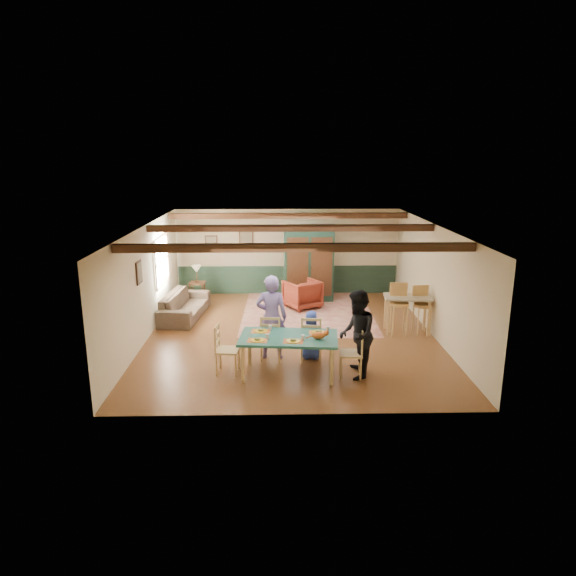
{
  "coord_description": "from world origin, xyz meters",
  "views": [
    {
      "loc": [
        -0.36,
        -11.99,
        4.34
      ],
      "look_at": [
        -0.08,
        0.23,
        1.15
      ],
      "focal_mm": 32.0,
      "sensor_mm": 36.0,
      "label": 1
    }
  ],
  "objects_px": {
    "dining_chair_end_right": "(351,352)",
    "counter_table": "(407,314)",
    "person_woman": "(357,335)",
    "bar_stool_left": "(399,310)",
    "person_man": "(272,317)",
    "cat": "(318,335)",
    "armoire": "(309,263)",
    "bar_stool_right": "(422,311)",
    "sofa": "(185,305)",
    "table_lamp": "(197,274)",
    "dining_chair_far_right": "(311,338)",
    "person_child": "(311,335)",
    "dining_chair_far_left": "(271,337)",
    "dining_chair_end_left": "(228,349)",
    "end_table": "(197,291)",
    "armchair": "(302,294)",
    "dining_table": "(289,356)"
  },
  "relations": [
    {
      "from": "dining_table",
      "to": "cat",
      "type": "bearing_deg",
      "value": -15.74
    },
    {
      "from": "armoire",
      "to": "bar_stool_right",
      "type": "xyz_separation_m",
      "value": [
        2.62,
        -3.16,
        -0.54
      ]
    },
    {
      "from": "dining_table",
      "to": "table_lamp",
      "type": "height_order",
      "value": "table_lamp"
    },
    {
      "from": "dining_chair_far_right",
      "to": "sofa",
      "type": "bearing_deg",
      "value": -38.54
    },
    {
      "from": "person_woman",
      "to": "table_lamp",
      "type": "height_order",
      "value": "person_woman"
    },
    {
      "from": "end_table",
      "to": "armchair",
      "type": "bearing_deg",
      "value": -14.84
    },
    {
      "from": "dining_chair_end_left",
      "to": "dining_chair_end_right",
      "type": "relative_size",
      "value": 1.0
    },
    {
      "from": "person_child",
      "to": "cat",
      "type": "distance_m",
      "value": 1.05
    },
    {
      "from": "dining_chair_end_right",
      "to": "end_table",
      "type": "distance_m",
      "value": 6.86
    },
    {
      "from": "dining_chair_end_right",
      "to": "armchair",
      "type": "xyz_separation_m",
      "value": [
        -0.73,
        4.81,
        -0.1
      ]
    },
    {
      "from": "dining_table",
      "to": "bar_stool_right",
      "type": "xyz_separation_m",
      "value": [
        3.35,
        2.33,
        0.2
      ]
    },
    {
      "from": "dining_table",
      "to": "dining_chair_far_right",
      "type": "height_order",
      "value": "dining_chair_far_right"
    },
    {
      "from": "counter_table",
      "to": "dining_chair_end_left",
      "type": "bearing_deg",
      "value": -150.94
    },
    {
      "from": "dining_chair_far_right",
      "to": "person_woman",
      "type": "relative_size",
      "value": 0.58
    },
    {
      "from": "armoire",
      "to": "sofa",
      "type": "relative_size",
      "value": 0.99
    },
    {
      "from": "person_child",
      "to": "bar_stool_right",
      "type": "distance_m",
      "value": 3.22
    },
    {
      "from": "cat",
      "to": "armchair",
      "type": "bearing_deg",
      "value": 96.29
    },
    {
      "from": "cat",
      "to": "dining_chair_far_right",
      "type": "bearing_deg",
      "value": 100.37
    },
    {
      "from": "counter_table",
      "to": "bar_stool_right",
      "type": "distance_m",
      "value": 0.4
    },
    {
      "from": "table_lamp",
      "to": "bar_stool_left",
      "type": "xyz_separation_m",
      "value": [
        5.43,
        -3.22,
        -0.19
      ]
    },
    {
      "from": "dining_chair_end_right",
      "to": "person_child",
      "type": "height_order",
      "value": "person_child"
    },
    {
      "from": "person_woman",
      "to": "bar_stool_left",
      "type": "bearing_deg",
      "value": 155.12
    },
    {
      "from": "dining_chair_far_left",
      "to": "armchair",
      "type": "xyz_separation_m",
      "value": [
        0.87,
        3.87,
        -0.1
      ]
    },
    {
      "from": "dining_chair_far_left",
      "to": "bar_stool_right",
      "type": "distance_m",
      "value": 4.01
    },
    {
      "from": "dining_chair_far_left",
      "to": "dining_chair_far_right",
      "type": "xyz_separation_m",
      "value": [
        0.86,
        -0.08,
        0.0
      ]
    },
    {
      "from": "counter_table",
      "to": "bar_stool_right",
      "type": "bearing_deg",
      "value": -22.72
    },
    {
      "from": "dining_chair_far_right",
      "to": "person_child",
      "type": "xyz_separation_m",
      "value": [
        0.01,
        0.09,
        0.03
      ]
    },
    {
      "from": "dining_chair_end_left",
      "to": "bar_stool_right",
      "type": "distance_m",
      "value": 5.1
    },
    {
      "from": "dining_table",
      "to": "end_table",
      "type": "relative_size",
      "value": 3.4
    },
    {
      "from": "person_man",
      "to": "cat",
      "type": "bearing_deg",
      "value": 136.55
    },
    {
      "from": "person_man",
      "to": "person_woman",
      "type": "distance_m",
      "value": 1.98
    },
    {
      "from": "sofa",
      "to": "bar_stool_left",
      "type": "xyz_separation_m",
      "value": [
        5.54,
        -1.58,
        0.3
      ]
    },
    {
      "from": "dining_chair_far_left",
      "to": "person_child",
      "type": "relative_size",
      "value": 0.95
    },
    {
      "from": "armoire",
      "to": "person_child",
      "type": "bearing_deg",
      "value": -95.25
    },
    {
      "from": "end_table",
      "to": "table_lamp",
      "type": "height_order",
      "value": "table_lamp"
    },
    {
      "from": "end_table",
      "to": "person_woman",
      "type": "bearing_deg",
      "value": -54.71
    },
    {
      "from": "dining_chair_end_left",
      "to": "dining_chair_end_right",
      "type": "xyz_separation_m",
      "value": [
        2.48,
        -0.24,
        0.0
      ]
    },
    {
      "from": "dining_chair_end_right",
      "to": "end_table",
      "type": "bearing_deg",
      "value": -139.96
    },
    {
      "from": "dining_table",
      "to": "dining_chair_far_right",
      "type": "bearing_deg",
      "value": 55.51
    },
    {
      "from": "dining_chair_end_right",
      "to": "counter_table",
      "type": "relative_size",
      "value": 0.9
    },
    {
      "from": "dining_chair_far_right",
      "to": "person_woman",
      "type": "height_order",
      "value": "person_woman"
    },
    {
      "from": "dining_chair_end_right",
      "to": "armchair",
      "type": "height_order",
      "value": "dining_chair_end_right"
    },
    {
      "from": "bar_stool_left",
      "to": "bar_stool_right",
      "type": "distance_m",
      "value": 0.58
    },
    {
      "from": "bar_stool_right",
      "to": "dining_chair_end_left",
      "type": "bearing_deg",
      "value": -161.7
    },
    {
      "from": "person_child",
      "to": "bar_stool_left",
      "type": "relative_size",
      "value": 0.85
    },
    {
      "from": "dining_chair_far_left",
      "to": "counter_table",
      "type": "height_order",
      "value": "dining_chair_far_left"
    },
    {
      "from": "dining_table",
      "to": "bar_stool_right",
      "type": "bearing_deg",
      "value": 34.81
    },
    {
      "from": "dining_chair_far_right",
      "to": "end_table",
      "type": "bearing_deg",
      "value": -51.15
    },
    {
      "from": "person_woman",
      "to": "bar_stool_left",
      "type": "xyz_separation_m",
      "value": [
        1.43,
        2.44,
        -0.25
      ]
    },
    {
      "from": "person_child",
      "to": "cat",
      "type": "xyz_separation_m",
      "value": [
        0.07,
        -0.98,
        0.36
      ]
    }
  ]
}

